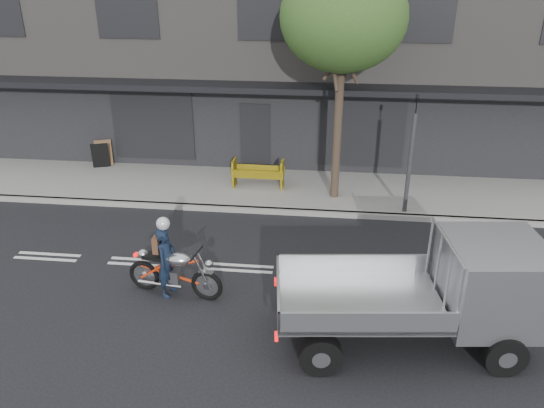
{
  "coord_description": "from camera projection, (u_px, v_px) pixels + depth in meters",
  "views": [
    {
      "loc": [
        1.98,
        -10.64,
        6.6
      ],
      "look_at": [
        0.72,
        0.5,
        1.49
      ],
      "focal_mm": 35.0,
      "sensor_mm": 36.0,
      "label": 1
    }
  ],
  "objects": [
    {
      "name": "traffic_light_pole",
      "position": [
        410.0,
        161.0,
        14.48
      ],
      "size": [
        0.12,
        0.12,
        3.5
      ],
      "color": "#2D2D30",
      "rests_on": "ground"
    },
    {
      "name": "rider",
      "position": [
        167.0,
        262.0,
        11.29
      ],
      "size": [
        0.47,
        0.63,
        1.58
      ],
      "primitive_type": "imported",
      "rotation": [
        0.0,
        0.0,
        1.41
      ],
      "color": "#111D30",
      "rests_on": "ground"
    },
    {
      "name": "flatbed_ute",
      "position": [
        468.0,
        285.0,
        9.63
      ],
      "size": [
        4.94,
        2.44,
        2.21
      ],
      "rotation": [
        0.0,
        0.0,
        0.11
      ],
      "color": "black",
      "rests_on": "ground"
    },
    {
      "name": "building_main",
      "position": [
        284.0,
        34.0,
        21.12
      ],
      "size": [
        26.0,
        10.0,
        8.0
      ],
      "primitive_type": "cube",
      "color": "slate",
      "rests_on": "ground"
    },
    {
      "name": "construction_barrier",
      "position": [
        257.0,
        176.0,
        16.38
      ],
      "size": [
        1.64,
        0.68,
        0.91
      ],
      "primitive_type": null,
      "rotation": [
        0.0,
        0.0,
        -0.02
      ],
      "color": "yellow",
      "rests_on": "sidewalk"
    },
    {
      "name": "ground",
      "position": [
        240.0,
        268.0,
        12.56
      ],
      "size": [
        80.0,
        80.0,
        0.0
      ],
      "primitive_type": "plane",
      "color": "black",
      "rests_on": "ground"
    },
    {
      "name": "sidewalk",
      "position": [
        264.0,
        189.0,
        16.78
      ],
      "size": [
        32.0,
        3.2,
        0.15
      ],
      "primitive_type": "cube",
      "color": "gray",
      "rests_on": "ground"
    },
    {
      "name": "sandwich_board",
      "position": [
        100.0,
        156.0,
        18.1
      ],
      "size": [
        0.66,
        0.56,
        0.9
      ],
      "primitive_type": null,
      "rotation": [
        0.0,
        0.0,
        0.37
      ],
      "color": "black",
      "rests_on": "sidewalk"
    },
    {
      "name": "kerb",
      "position": [
        257.0,
        210.0,
        15.34
      ],
      "size": [
        32.0,
        0.2,
        0.15
      ],
      "primitive_type": "cube",
      "color": "gray",
      "rests_on": "ground"
    },
    {
      "name": "motorcycle",
      "position": [
        174.0,
        271.0,
        11.36
      ],
      "size": [
        2.18,
        0.64,
        1.13
      ],
      "rotation": [
        0.0,
        0.0,
        -0.17
      ],
      "color": "black",
      "rests_on": "ground"
    },
    {
      "name": "street_tree",
      "position": [
        343.0,
        18.0,
        13.95
      ],
      "size": [
        3.4,
        3.4,
        6.74
      ],
      "color": "#382B21",
      "rests_on": "ground"
    }
  ]
}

